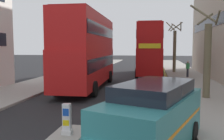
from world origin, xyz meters
The scene contains 12 objects.
sidewalk_right centered at (6.50, 16.00, 0.07)m, with size 4.00×80.00×0.14m, color #9E9991.
sidewalk_left centered at (-6.50, 16.00, 0.07)m, with size 4.00×80.00×0.14m, color #9E9991.
kerb_line_outer centered at (4.40, 14.00, 0.00)m, with size 0.10×56.00×0.01m, color yellow.
kerb_line_inner centered at (4.24, 14.00, 0.00)m, with size 0.10×56.00×0.01m, color yellow.
traffic_island centered at (0.00, 4.34, 0.05)m, with size 1.10×2.20×0.10m, color #9E9991.
keep_left_bollard centered at (0.00, 4.34, 0.61)m, with size 0.36×0.28×1.11m.
double_decker_bus_away centered at (-2.05, 14.73, 3.03)m, with size 3.00×10.87×5.64m.
double_decker_bus_oncoming centered at (2.47, 24.56, 3.03)m, with size 2.99×10.86×5.64m.
taxi_minivan centered at (2.97, 3.55, 1.07)m, with size 3.43×5.16×2.12m.
pedestrian_far centered at (6.42, 22.30, 0.99)m, with size 0.34×0.22×1.62m.
street_tree_near centered at (5.48, 27.48, 3.06)m, with size 2.05×2.07×6.12m.
street_tree_mid centered at (6.17, 11.81, 2.54)m, with size 1.72×1.80×5.54m.
Camera 1 is at (3.01, -3.90, 3.20)m, focal length 40.01 mm.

